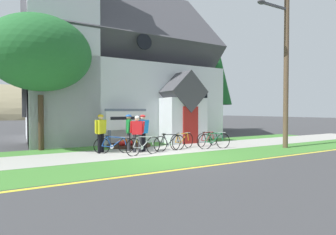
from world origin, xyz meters
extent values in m
plane|color=#3D3D3F|center=(0.00, 4.00, 0.00)|extent=(140.00, 140.00, 0.00)
cube|color=#A8A59E|center=(1.04, 1.75, 0.01)|extent=(32.00, 2.74, 0.01)
cube|color=#427F33|center=(1.04, -0.81, 0.00)|extent=(32.00, 2.40, 0.01)
cube|color=#427F33|center=(1.04, 3.93, 0.00)|extent=(24.00, 1.61, 0.01)
cube|color=yellow|center=(1.04, -2.16, 0.00)|extent=(28.00, 0.16, 0.01)
cube|color=silver|center=(1.04, 9.45, 2.37)|extent=(11.79, 9.43, 4.73)
cube|color=#424247|center=(1.04, 9.45, 6.26)|extent=(12.29, 9.60, 9.60)
cube|color=silver|center=(-3.16, 6.42, 5.83)|extent=(3.38, 3.38, 11.65)
cube|color=silver|center=(3.16, 3.93, 1.30)|extent=(2.40, 1.60, 2.60)
cube|color=#424247|center=(3.16, 3.93, 2.95)|extent=(2.40, 1.80, 2.40)
cube|color=maroon|center=(3.16, 3.11, 1.05)|extent=(1.00, 0.06, 2.10)
cube|color=black|center=(5.16, 4.70, 2.10)|extent=(0.76, 0.06, 1.90)
cone|color=black|center=(5.16, 4.70, 3.05)|extent=(0.80, 0.06, 0.80)
cylinder|color=black|center=(1.04, 4.70, 5.80)|extent=(0.90, 0.06, 0.90)
cube|color=slate|center=(-1.19, 4.13, 0.43)|extent=(0.12, 0.12, 0.85)
cube|color=slate|center=(0.62, 4.12, 0.43)|extent=(0.12, 0.12, 0.85)
cube|color=white|center=(-0.29, 4.12, 1.35)|extent=(2.16, 0.09, 0.99)
cube|color=slate|center=(-0.29, 4.12, 1.90)|extent=(2.28, 0.13, 0.12)
cube|color=black|center=(-0.29, 4.08, 1.46)|extent=(1.72, 0.02, 0.16)
cylinder|color=#382319|center=(-0.29, 3.76, 0.05)|extent=(2.27, 2.27, 0.10)
ellipsoid|color=gold|center=(0.03, 3.81, 0.22)|extent=(0.36, 0.36, 0.24)
ellipsoid|color=orange|center=(-0.28, 4.24, 0.22)|extent=(0.36, 0.36, 0.24)
ellipsoid|color=orange|center=(-0.59, 4.08, 0.22)|extent=(0.36, 0.36, 0.24)
ellipsoid|color=red|center=(-0.74, 3.43, 0.22)|extent=(0.36, 0.36, 0.24)
ellipsoid|color=red|center=(-0.24, 3.47, 0.22)|extent=(0.36, 0.36, 0.24)
torus|color=black|center=(1.23, 1.55, 0.36)|extent=(0.72, 0.28, 0.75)
torus|color=black|center=(2.20, 1.90, 0.36)|extent=(0.72, 0.28, 0.75)
cylinder|color=orange|center=(1.87, 1.78, 0.52)|extent=(0.54, 0.22, 0.46)
cylinder|color=orange|center=(1.76, 1.74, 0.74)|extent=(0.73, 0.29, 0.04)
cylinder|color=orange|center=(1.51, 1.65, 0.52)|extent=(0.26, 0.12, 0.45)
cylinder|color=orange|center=(1.42, 1.62, 0.33)|extent=(0.41, 0.17, 0.09)
cylinder|color=orange|center=(1.32, 1.58, 0.55)|extent=(0.22, 0.11, 0.40)
cylinder|color=orange|center=(2.16, 1.88, 0.55)|extent=(0.12, 0.07, 0.39)
ellipsoid|color=black|center=(1.40, 1.61, 0.77)|extent=(0.25, 0.16, 0.05)
cylinder|color=silver|center=(2.13, 1.87, 0.76)|extent=(0.42, 0.17, 0.03)
cylinder|color=silver|center=(1.62, 1.69, 0.30)|extent=(0.18, 0.08, 0.18)
torus|color=black|center=(2.91, 1.77, 0.34)|extent=(0.70, 0.20, 0.71)
torus|color=black|center=(3.89, 2.01, 0.34)|extent=(0.70, 0.20, 0.71)
cylinder|color=#A51E19|center=(3.56, 1.93, 0.51)|extent=(0.54, 0.16, 0.47)
cylinder|color=#A51E19|center=(3.45, 1.90, 0.72)|extent=(0.73, 0.21, 0.05)
cylinder|color=#A51E19|center=(3.20, 1.84, 0.50)|extent=(0.25, 0.10, 0.44)
cylinder|color=#A51E19|center=(3.11, 1.82, 0.31)|extent=(0.40, 0.13, 0.09)
cylinder|color=#A51E19|center=(3.00, 1.79, 0.52)|extent=(0.22, 0.09, 0.39)
cylinder|color=#A51E19|center=(3.85, 2.00, 0.53)|extent=(0.12, 0.06, 0.40)
ellipsoid|color=black|center=(3.09, 1.81, 0.74)|extent=(0.25, 0.13, 0.05)
cylinder|color=silver|center=(3.81, 1.99, 0.75)|extent=(0.43, 0.13, 0.03)
cylinder|color=silver|center=(3.30, 1.86, 0.29)|extent=(0.18, 0.06, 0.18)
torus|color=black|center=(0.31, 1.33, 0.35)|extent=(0.73, 0.10, 0.73)
torus|color=black|center=(1.32, 1.42, 0.35)|extent=(0.73, 0.10, 0.73)
cylinder|color=black|center=(0.98, 1.39, 0.52)|extent=(0.55, 0.09, 0.48)
cylinder|color=black|center=(0.86, 1.38, 0.76)|extent=(0.75, 0.10, 0.05)
cylinder|color=black|center=(0.60, 1.36, 0.53)|extent=(0.26, 0.06, 0.48)
cylinder|color=black|center=(0.51, 1.35, 0.32)|extent=(0.41, 0.07, 0.09)
cylinder|color=black|center=(0.40, 1.34, 0.56)|extent=(0.22, 0.06, 0.43)
cylinder|color=black|center=(1.28, 1.42, 0.55)|extent=(0.12, 0.05, 0.41)
ellipsoid|color=black|center=(0.49, 1.35, 0.80)|extent=(0.25, 0.10, 0.05)
cylinder|color=silver|center=(1.24, 1.42, 0.77)|extent=(0.44, 0.07, 0.03)
cylinder|color=silver|center=(0.71, 1.37, 0.30)|extent=(0.18, 0.04, 0.18)
torus|color=black|center=(2.58, 1.01, 0.36)|extent=(0.75, 0.18, 0.75)
torus|color=black|center=(3.54, 0.83, 0.36)|extent=(0.75, 0.18, 0.75)
cylinder|color=#19723F|center=(3.21, 0.89, 0.53)|extent=(0.53, 0.14, 0.48)
cylinder|color=#19723F|center=(3.11, 0.91, 0.76)|extent=(0.72, 0.17, 0.04)
cylinder|color=#19723F|center=(2.86, 0.96, 0.53)|extent=(0.25, 0.08, 0.47)
cylinder|color=#19723F|center=(2.77, 0.98, 0.33)|extent=(0.40, 0.11, 0.09)
cylinder|color=#19723F|center=(2.66, 1.00, 0.56)|extent=(0.21, 0.08, 0.41)
cylinder|color=#19723F|center=(3.50, 0.83, 0.56)|extent=(0.12, 0.06, 0.41)
ellipsoid|color=black|center=(2.75, 0.98, 0.79)|extent=(0.25, 0.12, 0.05)
cylinder|color=silver|center=(3.46, 0.84, 0.78)|extent=(0.44, 0.11, 0.03)
cylinder|color=silver|center=(2.96, 0.94, 0.30)|extent=(0.18, 0.05, 0.18)
torus|color=black|center=(-1.17, 0.88, 0.36)|extent=(0.75, 0.19, 0.75)
torus|color=black|center=(-0.17, 1.09, 0.36)|extent=(0.75, 0.19, 0.75)
cylinder|color=#B7B7BC|center=(-0.51, 1.02, 0.51)|extent=(0.55, 0.15, 0.44)
cylinder|color=#B7B7BC|center=(-0.62, 0.99, 0.75)|extent=(0.75, 0.19, 0.10)
cylinder|color=#B7B7BC|center=(-0.88, 0.94, 0.55)|extent=(0.26, 0.09, 0.49)
cylinder|color=#B7B7BC|center=(-0.97, 0.92, 0.33)|extent=(0.41, 0.12, 0.09)
cylinder|color=#B7B7BC|center=(-1.08, 0.90, 0.57)|extent=(0.22, 0.08, 0.44)
cylinder|color=#B7B7BC|center=(-0.21, 1.08, 0.54)|extent=(0.12, 0.06, 0.37)
ellipsoid|color=black|center=(-0.99, 0.92, 0.81)|extent=(0.25, 0.13, 0.05)
cylinder|color=silver|center=(-0.25, 1.07, 0.74)|extent=(0.44, 0.12, 0.03)
cylinder|color=silver|center=(-0.77, 0.96, 0.31)|extent=(0.18, 0.06, 0.18)
torus|color=black|center=(-2.14, 2.11, 0.34)|extent=(0.68, 0.26, 0.71)
torus|color=black|center=(-1.15, 1.78, 0.34)|extent=(0.68, 0.26, 0.71)
cylinder|color=#194CA5|center=(-1.49, 1.89, 0.48)|extent=(0.54, 0.21, 0.42)
cylinder|color=#194CA5|center=(-1.59, 1.93, 0.71)|extent=(0.74, 0.28, 0.10)
cylinder|color=#194CA5|center=(-1.85, 2.01, 0.51)|extent=(0.26, 0.12, 0.47)
cylinder|color=#194CA5|center=(-1.94, 2.04, 0.31)|extent=(0.41, 0.17, 0.09)
cylinder|color=#194CA5|center=(-2.05, 2.08, 0.54)|extent=(0.22, 0.10, 0.42)
cylinder|color=#194CA5|center=(-1.19, 1.79, 0.50)|extent=(0.12, 0.07, 0.35)
ellipsoid|color=black|center=(-1.96, 2.05, 0.77)|extent=(0.25, 0.15, 0.05)
cylinder|color=silver|center=(-1.23, 1.81, 0.69)|extent=(0.43, 0.16, 0.03)
cylinder|color=silver|center=(-1.74, 1.98, 0.29)|extent=(0.18, 0.08, 0.18)
cylinder|color=#2D2D33|center=(-0.57, 1.60, 0.40)|extent=(0.15, 0.15, 0.81)
cylinder|color=#2D2D33|center=(-0.78, 1.73, 0.40)|extent=(0.15, 0.15, 0.81)
cube|color=red|center=(-0.68, 1.67, 1.10)|extent=(0.49, 0.40, 0.59)
sphere|color=beige|center=(-0.68, 1.67, 1.50)|extent=(0.21, 0.21, 0.21)
ellipsoid|color=silver|center=(-0.68, 1.67, 1.56)|extent=(0.32, 0.34, 0.15)
cylinder|color=red|center=(-0.46, 1.49, 1.13)|extent=(0.09, 0.23, 0.53)
cylinder|color=red|center=(-0.89, 1.84, 1.13)|extent=(0.09, 0.18, 0.54)
cylinder|color=#2D2D33|center=(-0.83, 2.32, 0.42)|extent=(0.15, 0.15, 0.84)
cylinder|color=#2D2D33|center=(-0.86, 2.21, 0.42)|extent=(0.15, 0.15, 0.84)
cube|color=green|center=(-0.85, 2.27, 1.14)|extent=(0.31, 0.50, 0.61)
sphere|color=#936B51|center=(-0.85, 2.27, 1.55)|extent=(0.22, 0.22, 0.22)
ellipsoid|color=#1E59B2|center=(-0.85, 2.27, 1.61)|extent=(0.32, 0.29, 0.15)
cylinder|color=green|center=(-0.74, 2.53, 1.17)|extent=(0.09, 0.15, 0.55)
cylinder|color=green|center=(-0.95, 2.00, 1.17)|extent=(0.09, 0.17, 0.56)
cylinder|color=black|center=(-0.29, 1.80, 0.42)|extent=(0.15, 0.15, 0.83)
cylinder|color=black|center=(-0.43, 1.74, 0.42)|extent=(0.15, 0.15, 0.83)
cube|color=blue|center=(-0.36, 1.77, 1.13)|extent=(0.51, 0.37, 0.61)
sphere|color=beige|center=(-0.36, 1.77, 1.54)|extent=(0.21, 0.21, 0.21)
ellipsoid|color=red|center=(-0.36, 1.77, 1.60)|extent=(0.31, 0.34, 0.15)
cylinder|color=blue|center=(-0.08, 1.85, 1.16)|extent=(0.09, 0.20, 0.55)
cylinder|color=blue|center=(-0.63, 1.69, 1.16)|extent=(0.09, 0.18, 0.55)
cylinder|color=black|center=(-2.18, 2.35, 0.42)|extent=(0.15, 0.15, 0.84)
cylinder|color=black|center=(-2.02, 2.48, 0.42)|extent=(0.15, 0.15, 0.84)
cube|color=yellow|center=(-2.10, 2.41, 1.15)|extent=(0.49, 0.45, 0.61)
sphere|color=beige|center=(-2.10, 2.41, 1.56)|extent=(0.22, 0.22, 0.22)
ellipsoid|color=gold|center=(-2.10, 2.41, 1.62)|extent=(0.35, 0.35, 0.15)
cylinder|color=yellow|center=(-2.35, 2.27, 1.18)|extent=(0.09, 0.09, 0.55)
cylinder|color=yellow|center=(-1.85, 2.56, 1.18)|extent=(0.09, 0.17, 0.56)
cylinder|color=brown|center=(6.42, -0.54, 4.64)|extent=(0.24, 0.24, 9.29)
cube|color=#4C4C51|center=(5.52, -0.54, 6.89)|extent=(1.80, 0.10, 0.10)
ellipsoid|color=#3F3F44|center=(4.62, -0.54, 6.89)|extent=(0.44, 0.28, 0.20)
cylinder|color=#3D2D1E|center=(10.99, 10.34, 1.23)|extent=(0.28, 0.28, 2.45)
cone|color=#195623|center=(10.99, 10.34, 5.49)|extent=(2.87, 2.87, 6.08)
cylinder|color=#3D2D1E|center=(-4.35, 4.52, 1.30)|extent=(0.24, 0.24, 2.60)
ellipsoid|color=#23662D|center=(-4.35, 4.52, 4.51)|extent=(4.63, 4.63, 3.49)
ellipsoid|color=#847A5B|center=(-6.59, 78.56, 0.00)|extent=(105.74, 54.95, 18.26)
camera|label=1|loc=(-5.17, -9.15, 1.84)|focal=28.16mm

